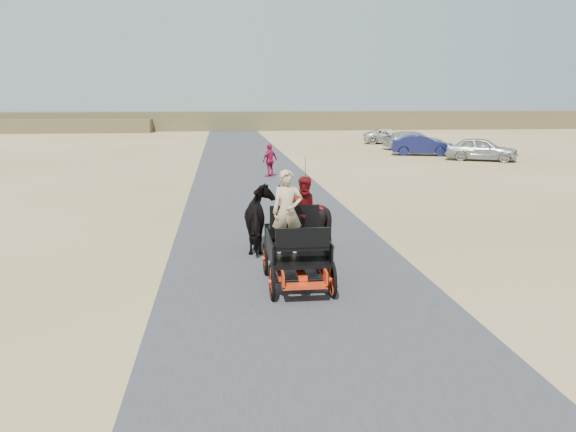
{
  "coord_description": "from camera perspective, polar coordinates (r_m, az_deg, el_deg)",
  "views": [
    {
      "loc": [
        -1.59,
        -13.3,
        3.98
      ],
      "look_at": [
        -0.02,
        -0.05,
        1.2
      ],
      "focal_mm": 35.0,
      "sensor_mm": 36.0,
      "label": 1
    }
  ],
  "objects": [
    {
      "name": "car_b",
      "position": [
        41.94,
        13.46,
        6.99
      ],
      "size": [
        4.57,
        2.67,
        1.42
      ],
      "primitive_type": "imported",
      "rotation": [
        0.0,
        0.0,
        1.28
      ],
      "color": "navy",
      "rests_on": "ground"
    },
    {
      "name": "carriage",
      "position": [
        12.3,
        0.89,
        -5.35
      ],
      "size": [
        1.3,
        2.4,
        0.72
      ],
      "primitive_type": null,
      "color": "black",
      "rests_on": "ground"
    },
    {
      "name": "car_c",
      "position": [
        46.76,
        12.69,
        7.51
      ],
      "size": [
        5.18,
        2.44,
        1.46
      ],
      "primitive_type": "imported",
      "rotation": [
        0.0,
        0.0,
        1.65
      ],
      "color": "#B2B2B7",
      "rests_on": "ground"
    },
    {
      "name": "pedestrian",
      "position": [
        29.34,
        -1.86,
        5.67
      ],
      "size": [
        1.03,
        0.98,
        1.73
      ],
      "primitive_type": "imported",
      "rotation": [
        0.0,
        0.0,
        3.87
      ],
      "color": "#A8133F",
      "rests_on": "ground"
    },
    {
      "name": "driver_man",
      "position": [
        12.01,
        -0.07,
        0.44
      ],
      "size": [
        0.66,
        0.43,
        1.8
      ],
      "primitive_type": "imported",
      "color": "tan",
      "rests_on": "carriage"
    },
    {
      "name": "road",
      "position": [
        13.97,
        0.05,
        -4.76
      ],
      "size": [
        6.0,
        140.0,
        0.01
      ],
      "primitive_type": "cube",
      "color": "#38383A",
      "rests_on": "ground"
    },
    {
      "name": "horse_right",
      "position": [
        15.13,
        1.44,
        -0.18
      ],
      "size": [
        1.37,
        1.54,
        1.7
      ],
      "primitive_type": "imported",
      "rotation": [
        0.0,
        0.0,
        3.14
      ],
      "color": "black",
      "rests_on": "ground"
    },
    {
      "name": "car_a",
      "position": [
        39.31,
        19.07,
        6.45
      ],
      "size": [
        4.85,
        3.74,
        1.54
      ],
      "primitive_type": "imported",
      "rotation": [
        0.0,
        0.0,
        1.08
      ],
      "color": "#B2B2B7",
      "rests_on": "ground"
    },
    {
      "name": "horse_left",
      "position": [
        15.01,
        -2.72,
        -0.28
      ],
      "size": [
        0.91,
        2.01,
        1.7
      ],
      "primitive_type": "imported",
      "rotation": [
        0.0,
        0.0,
        3.14
      ],
      "color": "black",
      "rests_on": "ground"
    },
    {
      "name": "ground",
      "position": [
        13.97,
        0.05,
        -4.78
      ],
      "size": [
        140.0,
        140.0,
        0.0
      ],
      "primitive_type": "plane",
      "color": "tan"
    },
    {
      "name": "car_d",
      "position": [
        52.43,
        10.37,
        7.97
      ],
      "size": [
        5.14,
        2.95,
        1.35
      ],
      "primitive_type": "imported",
      "rotation": [
        0.0,
        0.0,
        1.42
      ],
      "color": "silver",
      "rests_on": "ground"
    },
    {
      "name": "ridge_far",
      "position": [
        75.36,
        -5.65,
        9.61
      ],
      "size": [
        140.0,
        6.0,
        2.4
      ],
      "primitive_type": "cube",
      "color": "brown",
      "rests_on": "ground"
    },
    {
      "name": "passenger_woman",
      "position": [
        12.63,
        1.89,
        0.48
      ],
      "size": [
        0.77,
        0.6,
        1.58
      ],
      "primitive_type": "imported",
      "color": "#660C0F",
      "rests_on": "carriage"
    }
  ]
}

